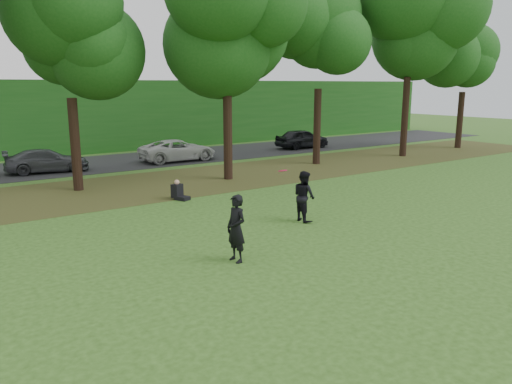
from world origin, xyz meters
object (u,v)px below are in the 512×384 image
Objects in this scene: frisbee at (283,171)px; seated_person at (179,192)px; player_right at (304,196)px; player_left at (236,228)px.

seated_person is (-0.33, 6.57, -1.79)m from frisbee.
player_right is 2.14× the size of seated_person.
player_left reaches higher than seated_person.
player_right is at bearing -91.21° from seated_person.
player_right is 5.95m from seated_person.
frisbee is 6.82m from seated_person.
seated_person is at bearing 160.49° from player_left.
player_right is (4.16, 2.10, -0.03)m from player_left.
frisbee is (-1.77, -1.04, 1.21)m from player_right.
frisbee is 0.46× the size of seated_person.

